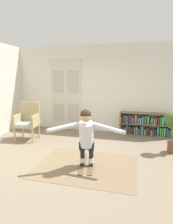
% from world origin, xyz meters
% --- Properties ---
extents(ground_plane, '(7.20, 7.20, 0.00)m').
position_xyz_m(ground_plane, '(0.00, 0.00, 0.00)').
color(ground_plane, '#7B6D58').
extents(back_wall, '(6.00, 0.10, 2.90)m').
position_xyz_m(back_wall, '(0.00, 2.60, 1.45)').
color(back_wall, silver).
rests_on(back_wall, ground).
extents(double_door, '(1.22, 0.05, 2.45)m').
position_xyz_m(double_door, '(-1.20, 2.54, 1.23)').
color(double_door, beige).
rests_on(double_door, ground).
extents(rug, '(2.05, 1.61, 0.01)m').
position_xyz_m(rug, '(0.27, -0.16, 0.00)').
color(rug, '#786349').
rests_on(rug, ground).
extents(bookshelf, '(1.59, 0.30, 0.73)m').
position_xyz_m(bookshelf, '(1.53, 2.39, 0.33)').
color(bookshelf, brown).
rests_on(bookshelf, ground).
extents(wicker_chair, '(0.68, 0.68, 1.10)m').
position_xyz_m(wicker_chair, '(-1.87, 1.11, 0.58)').
color(wicker_chair, tan).
rests_on(wicker_chair, ground).
extents(potted_plant, '(0.43, 0.39, 1.03)m').
position_xyz_m(potted_plant, '(2.08, 1.02, 0.63)').
color(potted_plant, brown).
rests_on(potted_plant, ground).
extents(skis_pair, '(0.41, 0.90, 0.07)m').
position_xyz_m(skis_pair, '(0.27, -0.13, 0.02)').
color(skis_pair, brown).
rests_on(skis_pair, rug).
extents(person_skier, '(1.47, 0.66, 1.16)m').
position_xyz_m(person_skier, '(0.29, -0.28, 0.73)').
color(person_skier, white).
rests_on(person_skier, skis_pair).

